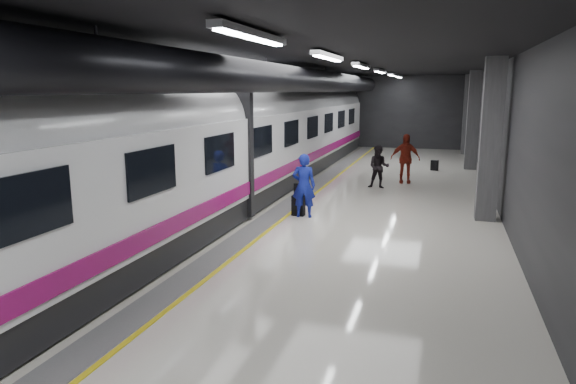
% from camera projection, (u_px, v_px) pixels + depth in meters
% --- Properties ---
extents(ground, '(40.00, 40.00, 0.00)m').
position_uv_depth(ground, '(312.00, 225.00, 14.02)').
color(ground, silver).
rests_on(ground, ground).
extents(platform_hall, '(10.02, 40.02, 4.51)m').
position_uv_depth(platform_hall, '(312.00, 93.00, 14.31)').
color(platform_hall, black).
rests_on(platform_hall, ground).
extents(train, '(3.05, 38.00, 4.05)m').
position_uv_depth(train, '(202.00, 145.00, 14.54)').
color(train, black).
rests_on(train, ground).
extents(traveler_main, '(0.73, 0.53, 1.84)m').
position_uv_depth(traveler_main, '(304.00, 186.00, 14.71)').
color(traveler_main, '#1923BE').
rests_on(traveler_main, ground).
extents(suitcase_main, '(0.38, 0.25, 0.60)m').
position_uv_depth(suitcase_main, '(298.00, 205.00, 15.00)').
color(suitcase_main, black).
rests_on(suitcase_main, ground).
extents(shoulder_bag, '(0.28, 0.16, 0.36)m').
position_uv_depth(shoulder_bag, '(299.00, 189.00, 14.89)').
color(shoulder_bag, black).
rests_on(shoulder_bag, suitcase_main).
extents(traveler_far_a, '(0.79, 0.62, 1.61)m').
position_uv_depth(traveler_far_a, '(379.00, 167.00, 19.09)').
color(traveler_far_a, black).
rests_on(traveler_far_a, ground).
extents(traveler_far_b, '(1.19, 0.63, 1.93)m').
position_uv_depth(traveler_far_b, '(405.00, 159.00, 20.18)').
color(traveler_far_b, maroon).
rests_on(traveler_far_b, ground).
extents(suitcase_far, '(0.36, 0.28, 0.46)m').
position_uv_depth(suitcase_far, '(435.00, 165.00, 23.46)').
color(suitcase_far, black).
rests_on(suitcase_far, ground).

